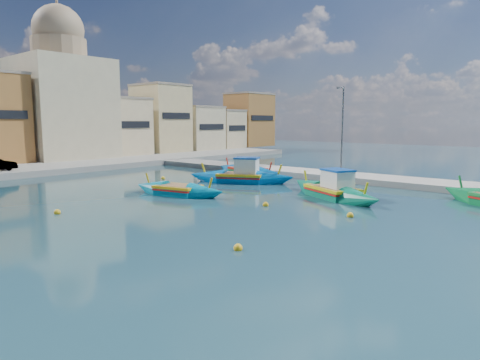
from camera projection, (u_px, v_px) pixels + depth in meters
ground at (281, 229)px, 20.26m from camera, size 160.00×160.00×0.00m
east_quay at (413, 183)px, 33.77m from camera, size 4.00×70.00×0.50m
north_quay at (7, 172)px, 40.86m from camera, size 80.00×8.00×0.60m
north_townhouses at (39, 122)px, 50.00m from camera, size 83.20×7.87×10.19m
church_block at (62, 94)px, 52.45m from camera, size 10.00×10.00×19.10m
quay_street_lamp at (342, 130)px, 36.67m from camera, size 1.18×0.16×8.00m
luzzu_turquoise_cabin at (333, 192)px, 28.67m from camera, size 5.98×9.36×3.02m
luzzu_blue_cabin at (241, 178)px, 35.69m from camera, size 6.11×9.20×3.25m
luzzu_cyan_mid at (248, 172)px, 40.84m from camera, size 3.39×8.91×2.57m
luzzu_green at (178, 191)px, 29.66m from camera, size 3.47×7.74×2.36m
mooring_buoys at (237, 202)px, 26.63m from camera, size 19.53×19.90×0.36m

